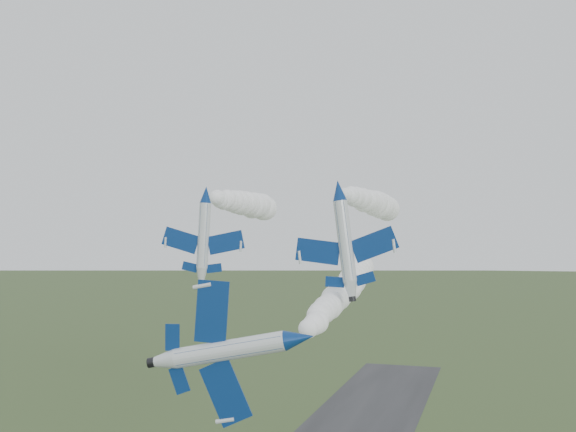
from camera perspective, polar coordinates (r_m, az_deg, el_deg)
name	(u,v)px	position (r m, az deg, el deg)	size (l,w,h in m)	color
jet_lead	(300,338)	(53.28, 1.06, -10.83)	(4.09, 14.46, 11.76)	silver
smoke_trail_jet_lead	(344,289)	(89.70, 5.04, -6.47)	(4.88, 66.16, 4.88)	white
jet_pair_left	(206,194)	(80.33, -7.33, 1.93)	(10.36, 12.19, 3.04)	silver
smoke_trail_jet_pair_left	(246,204)	(113.60, -3.78, 1.08)	(5.36, 62.07, 5.36)	white
jet_pair_right	(339,190)	(73.69, 4.51, 2.32)	(11.63, 13.98, 3.53)	silver
smoke_trail_jet_pair_right	(371,202)	(103.71, 7.36, 1.22)	(4.81, 53.15, 4.81)	white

